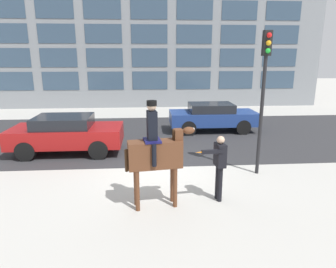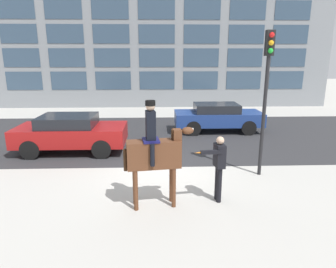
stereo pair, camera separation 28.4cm
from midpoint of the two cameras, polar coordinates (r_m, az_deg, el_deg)
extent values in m
plane|color=#B2AFA8|center=(9.85, -3.06, -7.42)|extent=(80.00, 80.00, 0.00)
cube|color=#2D2D30|center=(14.36, -3.45, -0.26)|extent=(25.17, 8.50, 0.01)
cube|color=gray|center=(22.41, -4.08, 23.83)|extent=(25.17, 0.30, 14.55)
cube|color=#33475B|center=(23.93, -27.49, 8.90)|extent=(2.53, 0.02, 1.28)
cube|color=#33475B|center=(22.88, -20.10, 9.46)|extent=(2.53, 0.02, 1.28)
cube|color=#33475B|center=(22.23, -12.13, 9.89)|extent=(2.53, 0.02, 1.28)
cube|color=#33475B|center=(22.03, -3.82, 10.14)|extent=(2.53, 0.02, 1.28)
cube|color=#33475B|center=(22.27, 4.47, 10.18)|extent=(2.53, 0.02, 1.28)
cube|color=#33475B|center=(22.95, 12.43, 10.02)|extent=(2.53, 0.02, 1.28)
cube|color=#33475B|center=(24.04, 19.79, 9.70)|extent=(2.53, 0.02, 1.28)
cube|color=#33475B|center=(23.87, -27.95, 12.71)|extent=(2.53, 0.02, 1.28)
cube|color=#33475B|center=(22.81, -20.46, 13.46)|extent=(2.53, 0.02, 1.28)
cube|color=#33475B|center=(22.16, -12.36, 14.01)|extent=(2.53, 0.02, 1.28)
cube|color=#33475B|center=(21.96, -3.90, 14.31)|extent=(2.53, 0.02, 1.28)
cube|color=#33475B|center=(22.20, 4.56, 14.30)|extent=(2.53, 0.02, 1.28)
cube|color=#33475B|center=(22.89, 12.65, 14.01)|extent=(2.53, 0.02, 1.28)
cube|color=#33475B|center=(23.97, 20.12, 13.51)|extent=(2.53, 0.02, 1.28)
cube|color=#33475B|center=(23.91, -28.43, 16.52)|extent=(2.53, 0.02, 1.28)
cube|color=#33475B|center=(22.86, -20.84, 17.46)|extent=(2.53, 0.02, 1.28)
cube|color=#33475B|center=(22.21, -12.59, 18.14)|extent=(2.53, 0.02, 1.28)
cube|color=#33475B|center=(22.00, -3.97, 18.48)|extent=(2.53, 0.02, 1.28)
cube|color=#33475B|center=(22.25, 4.65, 18.42)|extent=(2.53, 0.02, 1.28)
cube|color=#33475B|center=(22.93, 12.89, 18.01)|extent=(2.53, 0.02, 1.28)
cube|color=#33475B|center=(24.02, 20.47, 17.31)|extent=(2.53, 0.02, 1.28)
cube|color=#33475B|center=(24.06, -28.92, 20.30)|extent=(2.53, 0.02, 1.28)
cube|color=#33475B|center=(23.02, -21.22, 21.42)|extent=(2.53, 0.02, 1.28)
cube|color=#33475B|center=(22.37, -12.84, 22.23)|extent=(2.53, 0.02, 1.28)
cube|color=#33475B|center=(22.17, -4.05, 22.61)|extent=(2.53, 0.02, 1.28)
cube|color=#33475B|center=(22.41, 4.74, 22.51)|extent=(2.53, 0.02, 1.28)
cube|color=#33475B|center=(23.09, 13.13, 21.97)|extent=(2.53, 0.02, 1.28)
cube|color=#33475B|center=(24.17, 20.84, 21.09)|extent=(2.53, 0.02, 1.28)
cube|color=#59331E|center=(7.32, -3.60, -3.88)|extent=(1.36, 0.62, 0.67)
cylinder|color=#59331E|center=(7.85, -0.22, -9.24)|extent=(0.11, 0.11, 1.04)
cylinder|color=#59331E|center=(7.58, 0.27, -10.17)|extent=(0.11, 0.11, 1.04)
cylinder|color=#59331E|center=(7.73, -7.18, -9.76)|extent=(0.11, 0.11, 1.04)
cylinder|color=#59331E|center=(7.45, -6.97, -10.73)|extent=(0.11, 0.11, 1.04)
cube|color=#59331E|center=(7.32, 0.82, -0.98)|extent=(0.23, 0.27, 0.50)
cube|color=#382314|center=(7.29, -0.09, -0.88)|extent=(0.05, 0.08, 0.45)
ellipsoid|color=#59331E|center=(7.33, 2.85, 0.68)|extent=(0.32, 0.24, 0.18)
cube|color=silver|center=(7.35, 3.53, 0.86)|extent=(0.11, 0.06, 0.07)
cylinder|color=#382314|center=(7.29, -9.02, -5.01)|extent=(0.09, 0.09, 0.55)
cube|color=#14144C|center=(7.21, -4.16, -1.22)|extent=(0.46, 0.53, 0.05)
cube|color=black|center=(7.11, -4.22, 1.67)|extent=(0.26, 0.35, 0.69)
sphere|color=#D1A889|center=(7.03, -4.29, 5.26)|extent=(0.22, 0.22, 0.22)
cylinder|color=black|center=(7.01, -4.30, 5.88)|extent=(0.24, 0.24, 0.12)
cylinder|color=black|center=(7.55, -4.41, -2.78)|extent=(0.11, 0.11, 0.54)
cylinder|color=black|center=(7.04, -3.81, -4.08)|extent=(0.11, 0.11, 0.54)
cylinder|color=black|center=(7.96, 8.83, -9.44)|extent=(0.13, 0.13, 0.95)
cylinder|color=black|center=(8.09, 8.44, -8.99)|extent=(0.13, 0.13, 0.95)
cube|color=black|center=(7.75, 8.85, -3.97)|extent=(0.27, 0.42, 0.60)
sphere|color=#D1A889|center=(7.63, 8.97, -1.12)|extent=(0.20, 0.20, 0.20)
cube|color=black|center=(7.45, 7.37, -3.35)|extent=(0.56, 0.16, 0.09)
cone|color=orange|center=(7.35, 4.80, -3.53)|extent=(0.18, 0.07, 0.04)
cube|color=maroon|center=(12.33, -19.25, -0.26)|extent=(4.21, 1.90, 0.68)
cube|color=black|center=(12.23, -19.94, 2.23)|extent=(2.10, 1.67, 0.42)
cylinder|color=black|center=(11.32, -13.82, -2.95)|extent=(0.71, 0.23, 0.71)
cylinder|color=black|center=(12.97, -12.58, -0.62)|extent=(0.71, 0.23, 0.71)
cylinder|color=black|center=(12.04, -26.17, -3.00)|extent=(0.71, 0.23, 0.71)
cylinder|color=black|center=(13.61, -23.51, -0.79)|extent=(0.71, 0.23, 0.71)
cube|color=navy|center=(15.21, 8.00, 3.06)|extent=(4.29, 1.75, 0.63)
cube|color=black|center=(15.09, 7.68, 5.00)|extent=(2.15, 1.54, 0.41)
cylinder|color=black|center=(14.86, 13.63, 1.25)|extent=(0.71, 0.21, 0.71)
cylinder|color=black|center=(16.36, 11.95, 2.57)|extent=(0.71, 0.21, 0.71)
cylinder|color=black|center=(14.28, 3.40, 1.11)|extent=(0.71, 0.21, 0.71)
cylinder|color=black|center=(15.84, 2.65, 2.48)|extent=(0.71, 0.21, 0.71)
cylinder|color=black|center=(9.69, 16.50, 3.05)|extent=(0.11, 0.11, 3.70)
cube|color=black|center=(9.52, 17.50, 16.18)|extent=(0.24, 0.19, 0.72)
sphere|color=red|center=(9.42, 17.87, 17.49)|extent=(0.15, 0.15, 0.15)
sphere|color=orange|center=(9.41, 17.77, 16.18)|extent=(0.15, 0.15, 0.15)
sphere|color=green|center=(9.40, 17.66, 14.87)|extent=(0.15, 0.15, 0.15)
camera|label=1|loc=(0.14, -91.01, -0.26)|focal=32.00mm
camera|label=2|loc=(0.14, 88.99, 0.26)|focal=32.00mm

